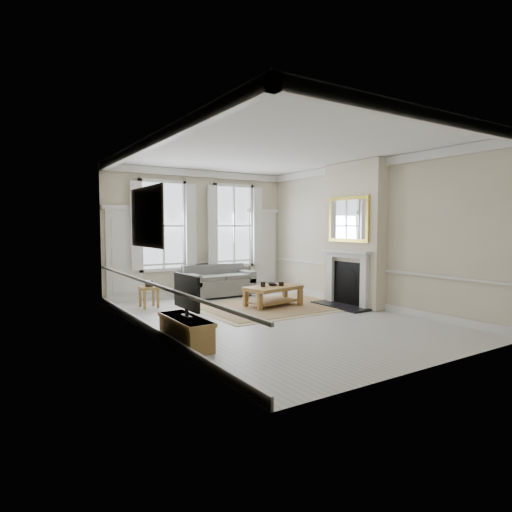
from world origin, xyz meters
TOP-DOWN VIEW (x-y plane):
  - floor at (0.00, 0.00)m, footprint 7.20×7.20m
  - ceiling at (0.00, 0.00)m, footprint 7.20×7.20m
  - back_wall at (0.00, 3.60)m, footprint 5.20×0.00m
  - left_wall at (-2.60, 0.00)m, footprint 0.00×7.20m
  - right_wall at (2.60, 0.00)m, footprint 0.00×7.20m
  - window_left at (-1.05, 3.55)m, footprint 1.26×0.20m
  - window_right at (1.05, 3.55)m, footprint 1.26×0.20m
  - door_left at (-2.05, 3.56)m, footprint 0.90×0.08m
  - door_right at (2.05, 3.56)m, footprint 0.90×0.08m
  - painting at (-2.56, 0.30)m, footprint 0.05×1.66m
  - chimney_breast at (2.43, 0.20)m, footprint 0.35×1.70m
  - hearth at (2.00, 0.20)m, footprint 0.55×1.50m
  - fireplace at (2.20, 0.20)m, footprint 0.21×1.45m
  - mirror at (2.21, 0.20)m, footprint 0.06×1.26m
  - sofa at (0.32, 3.11)m, footprint 1.81×0.88m
  - side_table at (-1.77, 2.59)m, footprint 0.43×0.43m
  - rug at (0.70, 1.08)m, footprint 3.50×2.60m
  - coffee_table at (0.70, 1.08)m, footprint 1.41×0.96m
  - ceramic_pot_a at (0.45, 1.13)m, footprint 0.11×0.11m
  - ceramic_pot_b at (0.90, 1.03)m, footprint 0.13×0.13m
  - bowl at (0.75, 1.18)m, footprint 0.30×0.30m
  - tv_stand at (-2.34, -0.86)m, footprint 0.41×1.27m
  - tv at (-2.32, -0.86)m, footprint 0.08×0.90m

SIDE VIEW (x-z plane):
  - floor at x=0.00m, z-range 0.00..0.00m
  - rug at x=0.70m, z-range 0.00..0.02m
  - hearth at x=2.00m, z-range 0.00..0.05m
  - tv_stand at x=-2.34m, z-range 0.00..0.45m
  - sofa at x=0.32m, z-range -0.07..0.78m
  - side_table at x=-1.77m, z-range 0.14..0.63m
  - coffee_table at x=0.70m, z-range 0.16..0.65m
  - bowl at x=0.75m, z-range 0.49..0.55m
  - ceramic_pot_b at x=0.90m, z-range 0.49..0.58m
  - ceramic_pot_a at x=0.45m, z-range 0.49..0.60m
  - fireplace at x=2.20m, z-range 0.07..1.40m
  - tv at x=-2.32m, z-range 0.51..1.19m
  - door_left at x=-2.05m, z-range 0.00..2.30m
  - door_right at x=2.05m, z-range 0.00..2.30m
  - back_wall at x=0.00m, z-range -0.90..4.30m
  - left_wall at x=-2.60m, z-range -1.90..5.30m
  - right_wall at x=2.60m, z-range -1.90..5.30m
  - chimney_breast at x=2.43m, z-range 0.01..3.39m
  - window_left at x=-1.05m, z-range 0.80..3.00m
  - window_right at x=1.05m, z-range 0.80..3.00m
  - painting at x=-2.56m, z-range 1.52..2.58m
  - mirror at x=2.21m, z-range 1.52..2.58m
  - ceiling at x=0.00m, z-range 3.40..3.40m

